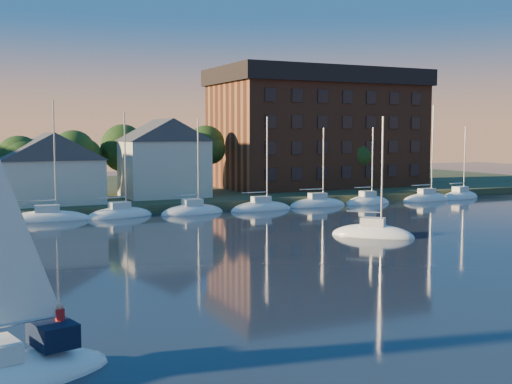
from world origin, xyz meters
TOP-DOWN VIEW (x-y plane):
  - ground at (0.00, 0.00)m, footprint 260.00×260.00m
  - shoreline_land at (0.00, 75.00)m, footprint 160.00×50.00m
  - wooden_dock at (0.00, 52.00)m, footprint 120.00×3.00m
  - clubhouse_centre at (-6.00, 57.00)m, footprint 11.55×8.40m
  - clubhouse_east at (8.00, 59.00)m, footprint 10.50×8.40m
  - condo_block at (34.00, 64.95)m, footprint 31.00×17.00m
  - tree_line at (2.00, 63.00)m, footprint 93.40×5.40m
  - moored_fleet at (4.00, 49.00)m, footprint 95.50×2.40m
  - drifting_sailboat_right at (16.95, 26.89)m, footprint 6.84×6.92m

SIDE VIEW (x-z plane):
  - ground at x=0.00m, z-range 0.00..0.00m
  - shoreline_land at x=0.00m, z-range -1.00..1.00m
  - wooden_dock at x=0.00m, z-range -0.50..0.50m
  - drifting_sailboat_right at x=16.95m, z-range -5.68..5.87m
  - moored_fleet at x=4.00m, z-range -5.93..6.12m
  - clubhouse_centre at x=-6.00m, z-range 1.09..9.17m
  - clubhouse_east at x=8.00m, z-range 1.10..10.90m
  - tree_line at x=2.00m, z-range 2.73..11.63m
  - condo_block at x=34.00m, z-range 1.09..18.49m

